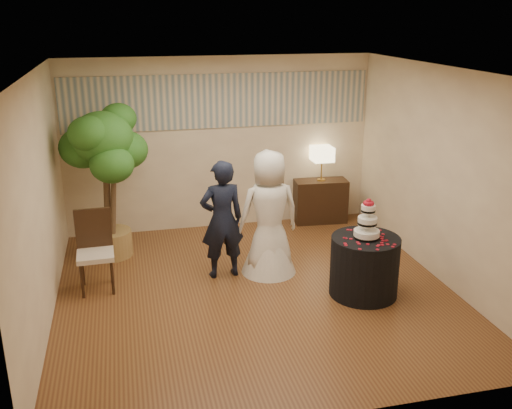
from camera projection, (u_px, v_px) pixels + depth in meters
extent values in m
cube|color=brown|center=(256.00, 291.00, 7.40)|extent=(5.00, 5.00, 0.00)
cube|color=white|center=(256.00, 71.00, 6.50)|extent=(5.00, 5.00, 0.00)
cube|color=beige|center=(220.00, 144.00, 9.25)|extent=(5.00, 0.06, 2.80)
cube|color=beige|center=(326.00, 276.00, 4.64)|extent=(5.00, 0.06, 2.80)
cube|color=beige|center=(39.00, 203.00, 6.40)|extent=(0.06, 5.00, 2.80)
cube|color=beige|center=(440.00, 175.00, 7.49)|extent=(0.06, 5.00, 2.80)
cube|color=#A6A598|center=(220.00, 101.00, 9.01)|extent=(4.90, 0.02, 0.85)
imported|color=black|center=(222.00, 220.00, 7.59)|extent=(0.63, 0.45, 1.63)
imported|color=white|center=(269.00, 213.00, 7.69)|extent=(0.90, 0.82, 1.73)
cylinder|color=black|center=(364.00, 266.00, 7.21)|extent=(0.97, 0.97, 0.77)
cube|color=black|center=(320.00, 201.00, 9.75)|extent=(0.91, 0.46, 0.74)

